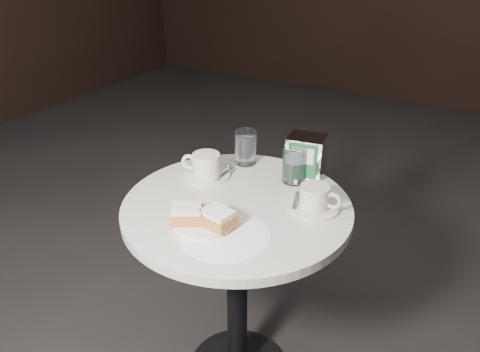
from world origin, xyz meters
The scene contains 8 objects.
cafe_table centered at (0.00, 0.00, 0.55)m, with size 0.70×0.70×0.74m.
sugar_spill centered at (0.05, -0.16, 0.75)m, with size 0.25×0.25×0.00m, color white.
beignet_plate centered at (-0.02, -0.15, 0.77)m, with size 0.22×0.22×0.06m.
coffee_cup_left centered at (-0.18, 0.10, 0.78)m, with size 0.19×0.19×0.08m.
coffee_cup_right centered at (0.22, 0.08, 0.78)m, with size 0.16×0.15×0.08m.
water_glass_left centered at (-0.11, 0.26, 0.80)m, with size 0.09×0.09×0.12m.
water_glass_right centered at (0.09, 0.22, 0.80)m, with size 0.08×0.08×0.12m.
napkin_dispenser centered at (0.11, 0.27, 0.82)m, with size 0.13×0.12×0.14m.
Camera 1 is at (0.61, -1.06, 1.49)m, focal length 35.00 mm.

